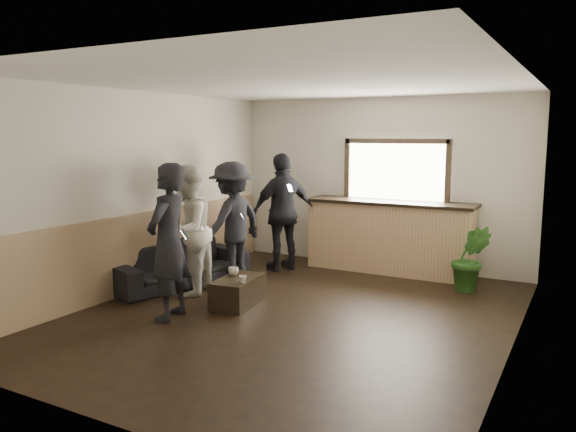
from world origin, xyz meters
The scene contains 12 objects.
ground centered at (0.00, 0.00, 0.00)m, with size 5.00×6.00×0.01m, color black.
room_shell centered at (-0.74, 0.00, 1.47)m, with size 5.01×6.01×2.80m.
bar_counter centered at (0.30, 2.70, 0.64)m, with size 2.70×0.68×2.13m.
sofa centered at (-2.15, 0.42, 0.31)m, with size 2.10×0.82×0.61m, color black.
coffee_table centered at (-0.82, 0.01, 0.18)m, with size 0.45×0.80×0.36m, color black.
cup_a centered at (-0.97, 0.11, 0.41)m, with size 0.13×0.13×0.11m, color silver.
cup_b centered at (-0.64, -0.16, 0.40)m, with size 0.10×0.10×0.09m, color silver.
potted_plant centered at (1.69, 2.10, 0.48)m, with size 0.52×0.42×0.95m, color #2D6623.
person_a centered at (-1.24, -0.83, 0.94)m, with size 0.57×0.75×1.87m.
person_b centered at (-1.70, 0.09, 0.90)m, with size 0.86×1.00×1.79m.
person_c centered at (-1.59, 1.01, 0.90)m, with size 0.82×1.24×1.80m.
person_d centered at (-1.24, 1.97, 0.95)m, with size 0.98×1.19×1.90m.
Camera 1 is at (3.13, -5.87, 2.20)m, focal length 35.00 mm.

